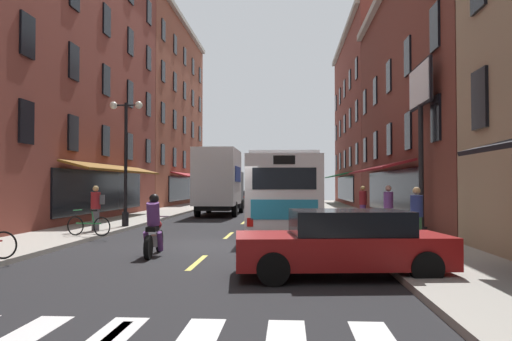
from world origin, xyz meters
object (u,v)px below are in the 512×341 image
at_px(transit_bus, 283,191).
at_px(sedan_mid, 343,243).
at_px(box_truck, 220,182).
at_px(sedan_near, 238,198).
at_px(bicycle_near, 89,225).
at_px(pedestrian_far, 363,204).
at_px(motorcycle_rider, 154,229).
at_px(pedestrian_near, 96,207).
at_px(street_lamp_twin, 126,157).
at_px(pedestrian_rear, 388,207).
at_px(billboard_sign, 421,105).
at_px(pedestrian_mid, 417,215).

height_order(transit_bus, sedan_mid, transit_bus).
relative_size(box_truck, sedan_near, 1.74).
height_order(bicycle_near, pedestrian_far, pedestrian_far).
xyz_separation_m(motorcycle_rider, pedestrian_near, (-3.77, 5.56, 0.34)).
xyz_separation_m(pedestrian_far, street_lamp_twin, (-10.41, -2.75, 2.07)).
bearing_deg(pedestrian_rear, transit_bus, 142.01).
distance_m(transit_bus, pedestrian_near, 7.91).
bearing_deg(transit_bus, street_lamp_twin, -169.42).
relative_size(transit_bus, box_truck, 1.62).
height_order(motorcycle_rider, pedestrian_rear, pedestrian_rear).
bearing_deg(sedan_near, box_truck, -89.75).
bearing_deg(pedestrian_far, billboard_sign, -82.95).
distance_m(sedan_mid, pedestrian_near, 11.89).
bearing_deg(sedan_mid, bicycle_near, 141.46).
distance_m(box_truck, pedestrian_near, 12.59).
relative_size(box_truck, pedestrian_rear, 4.35).
distance_m(billboard_sign, box_truck, 15.65).
height_order(sedan_near, pedestrian_far, pedestrian_far).
xyz_separation_m(sedan_near, sedan_mid, (5.43, -32.08, -0.01)).
distance_m(pedestrian_near, pedestrian_rear, 11.26).
bearing_deg(billboard_sign, pedestrian_far, 104.50).
height_order(sedan_mid, pedestrian_far, pedestrian_far).
distance_m(sedan_near, sedan_mid, 32.54).
relative_size(pedestrian_mid, pedestrian_rear, 0.98).
bearing_deg(bicycle_near, pedestrian_rear, 14.38).
bearing_deg(pedestrian_far, pedestrian_mid, -95.66).
relative_size(sedan_mid, pedestrian_mid, 2.65).
xyz_separation_m(motorcycle_rider, pedestrian_rear, (7.46, 6.38, 0.33)).
distance_m(box_truck, pedestrian_mid, 17.93).
bearing_deg(pedestrian_mid, pedestrian_rear, -60.37).
height_order(box_truck, pedestrian_near, box_truck).
bearing_deg(street_lamp_twin, box_truck, 75.07).
bearing_deg(pedestrian_mid, street_lamp_twin, 1.69).
bearing_deg(motorcycle_rider, sedan_mid, -30.16).
distance_m(sedan_mid, pedestrian_rear, 9.53).
bearing_deg(sedan_near, street_lamp_twin, -96.91).
relative_size(billboard_sign, transit_bus, 0.50).
distance_m(motorcycle_rider, street_lamp_twin, 8.70).
bearing_deg(billboard_sign, transit_bus, 143.99).
bearing_deg(transit_bus, billboard_sign, -36.01).
xyz_separation_m(transit_bus, pedestrian_far, (3.71, 1.50, -0.60)).
xyz_separation_m(pedestrian_far, pedestrian_rear, (0.38, -4.05, 0.02)).
bearing_deg(street_lamp_twin, billboard_sign, -11.64).
bearing_deg(street_lamp_twin, motorcycle_rider, -66.57).
bearing_deg(pedestrian_near, billboard_sign, -105.25).
relative_size(bicycle_near, pedestrian_far, 0.99).
bearing_deg(pedestrian_far, bicycle_near, -154.15).
height_order(sedan_mid, pedestrian_rear, pedestrian_rear).
xyz_separation_m(transit_bus, street_lamp_twin, (-6.70, -1.25, 1.48)).
distance_m(sedan_near, pedestrian_mid, 28.78).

